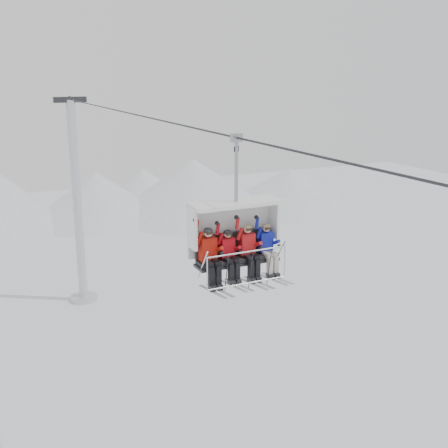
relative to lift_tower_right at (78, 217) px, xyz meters
name	(u,v)px	position (x,y,z in m)	size (l,w,h in m)	color
ridgeline	(21,202)	(-1.58, 20.05, -2.94)	(72.00, 21.00, 7.00)	silver
lift_tower_right	(78,217)	(0.00, 0.00, 0.00)	(2.00, 1.80, 13.48)	silver
haul_cable	(224,135)	(0.00, -22.00, 7.52)	(0.06, 0.06, 50.00)	#29292E
chairlift_carrier	(234,230)	(0.00, -22.63, 4.94)	(2.57, 1.17, 3.98)	black
skier_far_left	(209,254)	(-0.88, -22.93, 4.46)	(0.44, 1.69, 1.73)	#AE160A
skier_center_left	(229,253)	(-0.31, -22.95, 4.41)	(0.38, 1.69, 1.54)	#B30B14
skier_center_right	(249,249)	(0.31, -22.94, 4.44)	(0.42, 1.69, 1.66)	red
skier_far_right	(267,247)	(0.91, -22.95, 4.42)	(0.39, 1.69, 1.58)	#131DA3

